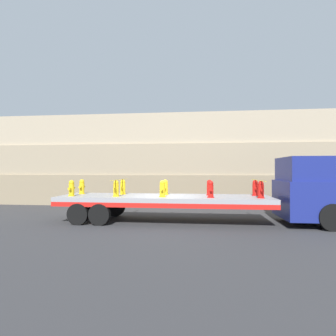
% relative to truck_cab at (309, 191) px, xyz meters
% --- Properties ---
extents(ground_plane, '(120.00, 120.00, 0.00)m').
position_rel_truck_cab_xyz_m(ground_plane, '(-6.40, 0.00, -1.45)').
color(ground_plane, '#2D2D30').
extents(rock_cliff, '(60.00, 3.30, 6.19)m').
position_rel_truck_cab_xyz_m(rock_cliff, '(-6.40, 6.35, 1.65)').
color(rock_cliff, '#84755B').
rests_on(rock_cliff, ground_plane).
extents(truck_cab, '(2.37, 2.68, 2.95)m').
position_rel_truck_cab_xyz_m(truck_cab, '(0.00, 0.00, 0.00)').
color(truck_cab, navy).
rests_on(truck_cab, ground_plane).
extents(flatbed_trailer, '(9.67, 2.58, 1.19)m').
position_rel_truck_cab_xyz_m(flatbed_trailer, '(-6.94, 0.00, -0.47)').
color(flatbed_trailer, gray).
rests_on(flatbed_trailer, ground_plane).
extents(fire_hydrant_yellow_near_0, '(0.31, 0.53, 0.74)m').
position_rel_truck_cab_xyz_m(fire_hydrant_yellow_near_0, '(-10.64, -0.54, 0.09)').
color(fire_hydrant_yellow_near_0, gold).
rests_on(fire_hydrant_yellow_near_0, flatbed_trailer).
extents(fire_hydrant_yellow_far_0, '(0.31, 0.53, 0.74)m').
position_rel_truck_cab_xyz_m(fire_hydrant_yellow_far_0, '(-10.64, 0.54, 0.09)').
color(fire_hydrant_yellow_far_0, gold).
rests_on(fire_hydrant_yellow_far_0, flatbed_trailer).
extents(fire_hydrant_yellow_near_1, '(0.31, 0.53, 0.74)m').
position_rel_truck_cab_xyz_m(fire_hydrant_yellow_near_1, '(-8.52, -0.54, 0.09)').
color(fire_hydrant_yellow_near_1, gold).
rests_on(fire_hydrant_yellow_near_1, flatbed_trailer).
extents(fire_hydrant_yellow_far_1, '(0.31, 0.53, 0.74)m').
position_rel_truck_cab_xyz_m(fire_hydrant_yellow_far_1, '(-8.52, 0.54, 0.09)').
color(fire_hydrant_yellow_far_1, gold).
rests_on(fire_hydrant_yellow_far_1, flatbed_trailer).
extents(fire_hydrant_yellow_near_2, '(0.31, 0.53, 0.74)m').
position_rel_truck_cab_xyz_m(fire_hydrant_yellow_near_2, '(-6.40, -0.54, 0.09)').
color(fire_hydrant_yellow_near_2, gold).
rests_on(fire_hydrant_yellow_near_2, flatbed_trailer).
extents(fire_hydrant_yellow_far_2, '(0.31, 0.53, 0.74)m').
position_rel_truck_cab_xyz_m(fire_hydrant_yellow_far_2, '(-6.40, 0.54, 0.09)').
color(fire_hydrant_yellow_far_2, gold).
rests_on(fire_hydrant_yellow_far_2, flatbed_trailer).
extents(fire_hydrant_red_near_3, '(0.31, 0.53, 0.74)m').
position_rel_truck_cab_xyz_m(fire_hydrant_red_near_3, '(-4.28, -0.54, 0.09)').
color(fire_hydrant_red_near_3, red).
rests_on(fire_hydrant_red_near_3, flatbed_trailer).
extents(fire_hydrant_red_far_3, '(0.31, 0.53, 0.74)m').
position_rel_truck_cab_xyz_m(fire_hydrant_red_far_3, '(-4.28, 0.54, 0.09)').
color(fire_hydrant_red_far_3, red).
rests_on(fire_hydrant_red_far_3, flatbed_trailer).
extents(fire_hydrant_red_near_4, '(0.31, 0.53, 0.74)m').
position_rel_truck_cab_xyz_m(fire_hydrant_red_near_4, '(-2.17, -0.54, 0.09)').
color(fire_hydrant_red_near_4, red).
rests_on(fire_hydrant_red_near_4, flatbed_trailer).
extents(fire_hydrant_red_far_4, '(0.31, 0.53, 0.74)m').
position_rel_truck_cab_xyz_m(fire_hydrant_red_far_4, '(-2.17, 0.54, 0.09)').
color(fire_hydrant_red_far_4, red).
rests_on(fire_hydrant_red_far_4, flatbed_trailer).
extents(cargo_strap_rear, '(0.05, 2.68, 0.01)m').
position_rel_truck_cab_xyz_m(cargo_strap_rear, '(-8.52, 0.00, 0.48)').
color(cargo_strap_rear, yellow).
rests_on(cargo_strap_rear, fire_hydrant_yellow_near_1).
extents(cargo_strap_middle, '(0.05, 2.68, 0.01)m').
position_rel_truck_cab_xyz_m(cargo_strap_middle, '(-2.17, 0.00, 0.48)').
color(cargo_strap_middle, yellow).
rests_on(cargo_strap_middle, fire_hydrant_red_near_4).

